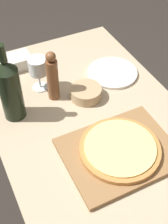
% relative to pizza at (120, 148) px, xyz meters
% --- Properties ---
extents(ground_plane, '(12.00, 12.00, 0.00)m').
position_rel_pizza_xyz_m(ground_plane, '(-0.01, 0.15, -0.80)').
color(ground_plane, '#2D2823').
extents(dining_table, '(0.75, 1.30, 0.77)m').
position_rel_pizza_xyz_m(dining_table, '(-0.01, 0.15, -0.15)').
color(dining_table, tan).
rests_on(dining_table, ground_plane).
extents(cutting_board, '(0.40, 0.31, 0.02)m').
position_rel_pizza_xyz_m(cutting_board, '(0.00, 0.00, -0.02)').
color(cutting_board, olive).
rests_on(cutting_board, dining_table).
extents(pizza, '(0.29, 0.29, 0.02)m').
position_rel_pizza_xyz_m(pizza, '(0.00, 0.00, 0.00)').
color(pizza, '#BC7A3D').
rests_on(pizza, cutting_board).
extents(wine_bottle, '(0.09, 0.09, 0.33)m').
position_rel_pizza_xyz_m(wine_bottle, '(-0.28, 0.35, 0.11)').
color(wine_bottle, black).
rests_on(wine_bottle, dining_table).
extents(pepper_mill, '(0.05, 0.05, 0.23)m').
position_rel_pizza_xyz_m(pepper_mill, '(-0.10, 0.38, 0.08)').
color(pepper_mill, brown).
rests_on(pepper_mill, dining_table).
extents(wine_glass, '(0.08, 0.08, 0.15)m').
position_rel_pizza_xyz_m(wine_glass, '(-0.13, 0.46, 0.08)').
color(wine_glass, silver).
rests_on(wine_glass, dining_table).
extents(small_bowl, '(0.13, 0.13, 0.05)m').
position_rel_pizza_xyz_m(small_bowl, '(0.02, 0.32, -0.01)').
color(small_bowl, tan).
rests_on(small_bowl, dining_table).
extents(dinner_plate, '(0.23, 0.23, 0.01)m').
position_rel_pizza_xyz_m(dinner_plate, '(0.20, 0.41, -0.02)').
color(dinner_plate, silver).
rests_on(dinner_plate, dining_table).
extents(food_container, '(0.20, 0.10, 0.06)m').
position_rel_pizza_xyz_m(food_container, '(-0.21, 0.66, -0.00)').
color(food_container, beige).
rests_on(food_container, dining_table).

